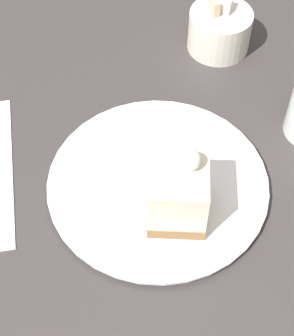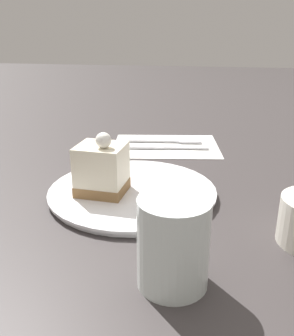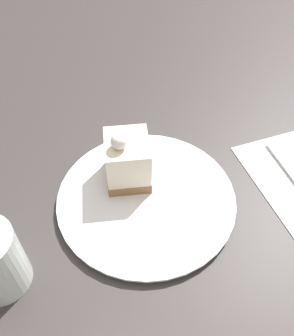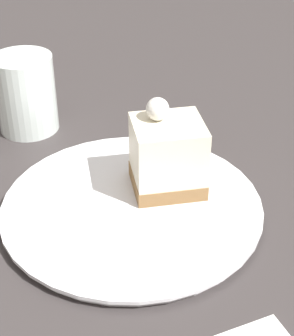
{
  "view_description": "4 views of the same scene",
  "coord_description": "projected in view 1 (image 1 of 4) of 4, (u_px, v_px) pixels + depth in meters",
  "views": [
    {
      "loc": [
        -0.06,
        -0.4,
        0.55
      ],
      "look_at": [
        -0.04,
        -0.04,
        0.06
      ],
      "focal_mm": 60.0,
      "sensor_mm": 36.0,
      "label": 1
    },
    {
      "loc": [
        0.49,
        0.09,
        0.25
      ],
      "look_at": [
        -0.05,
        -0.0,
        0.04
      ],
      "focal_mm": 40.0,
      "sensor_mm": 36.0,
      "label": 2
    },
    {
      "loc": [
        0.03,
        0.3,
        0.45
      ],
      "look_at": [
        -0.03,
        -0.03,
        0.07
      ],
      "focal_mm": 40.0,
      "sensor_mm": 36.0,
      "label": 3
    },
    {
      "loc": [
        -0.46,
        0.08,
        0.35
      ],
      "look_at": [
        -0.05,
        -0.03,
        0.06
      ],
      "focal_mm": 60.0,
      "sensor_mm": 36.0,
      "label": 4
    }
  ],
  "objects": [
    {
      "name": "sugar_bowl",
      "position": [
        219.0,
        30.0,
        0.79
      ],
      "size": [
        0.09,
        0.09,
        0.08
      ],
      "color": "silver",
      "rests_on": "ground_plane"
    },
    {
      "name": "plate",
      "position": [
        158.0,
        184.0,
        0.66
      ],
      "size": [
        0.26,
        0.26,
        0.01
      ],
      "color": "white",
      "rests_on": "ground_plane"
    },
    {
      "name": "cake_slice",
      "position": [
        178.0,
        192.0,
        0.6
      ],
      "size": [
        0.07,
        0.08,
        0.1
      ],
      "rotation": [
        0.0,
        0.0,
        -0.08
      ],
      "color": "olive",
      "rests_on": "plate"
    },
    {
      "name": "ground_plane",
      "position": [
        182.0,
        171.0,
        0.68
      ],
      "size": [
        4.0,
        4.0,
        0.0
      ],
      "primitive_type": "plane",
      "color": "#383333"
    }
  ]
}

